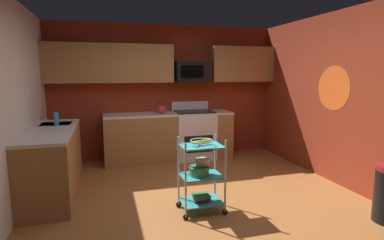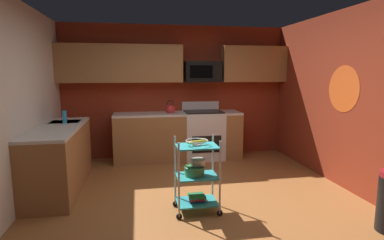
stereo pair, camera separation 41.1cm
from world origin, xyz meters
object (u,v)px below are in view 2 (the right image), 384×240
kettle (170,109)px  microwave (202,72)px  mixing_bowl_small (198,162)px  fruit_bowl (197,142)px  mixing_bowl_large (194,171)px  rolling_cart (197,176)px  dish_soap_bottle (64,117)px  book_stack (197,198)px  oven_range (203,134)px

kettle → microwave: bearing=9.6°
mixing_bowl_small → kettle: bearing=92.1°
microwave → fruit_bowl: 2.63m
fruit_bowl → mixing_bowl_large: (-0.03, -0.00, -0.36)m
rolling_cart → microwave: bearing=76.6°
microwave → fruit_bowl: (-0.58, -2.43, -0.82)m
rolling_cart → dish_soap_bottle: dish_soap_bottle is taller
dish_soap_bottle → book_stack: bearing=-37.6°
mixing_bowl_large → mixing_bowl_small: 0.12m
fruit_bowl → dish_soap_bottle: dish_soap_bottle is taller
microwave → mixing_bowl_large: microwave is taller
fruit_bowl → mixing_bowl_small: bearing=55.9°
oven_range → kettle: (-0.64, -0.00, 0.52)m
fruit_bowl → book_stack: size_ratio=1.34×
fruit_bowl → dish_soap_bottle: (-1.78, 1.37, 0.14)m
oven_range → mixing_bowl_large: oven_range is taller
oven_range → rolling_cart: bearing=-104.0°
mixing_bowl_small → book_stack: 0.45m
mixing_bowl_large → mixing_bowl_small: (0.05, 0.03, 0.10)m
dish_soap_bottle → mixing_bowl_large: bearing=-38.1°
mixing_bowl_small → dish_soap_bottle: dish_soap_bottle is taller
fruit_bowl → microwave: bearing=76.6°
book_stack → kettle: size_ratio=0.77×
mixing_bowl_large → mixing_bowl_small: bearing=32.1°
fruit_bowl → mixing_bowl_small: size_ratio=1.49×
kettle → mixing_bowl_large: bearing=-89.1°
oven_range → mixing_bowl_small: 2.37m
microwave → dish_soap_bottle: 2.68m
rolling_cart → mixing_bowl_small: size_ratio=5.03×
fruit_bowl → mixing_bowl_small: 0.26m
fruit_bowl → oven_range: bearing=76.0°
microwave → fruit_bowl: bearing=-103.4°
oven_range → fruit_bowl: oven_range is taller
kettle → dish_soap_bottle: 1.96m
fruit_bowl → rolling_cart: bearing=-116.6°
rolling_cart → fruit_bowl: rolling_cart is taller
microwave → rolling_cart: bearing=-103.4°
microwave → kettle: bearing=-170.4°
rolling_cart → dish_soap_bottle: size_ratio=4.57×
mixing_bowl_large → dish_soap_bottle: dish_soap_bottle is taller
microwave → mixing_bowl_large: bearing=-104.0°
mixing_bowl_large → rolling_cart: bearing=0.0°
fruit_bowl → kettle: size_ratio=1.03×
oven_range → dish_soap_bottle: (-2.36, -0.96, 0.54)m
microwave → kettle: (-0.64, -0.11, -0.70)m
mixing_bowl_large → microwave: bearing=76.0°
book_stack → kettle: 2.47m
kettle → dish_soap_bottle: size_ratio=1.32×
rolling_cart → kettle: size_ratio=3.47×
mixing_bowl_large → mixing_bowl_small: size_ratio=1.38×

